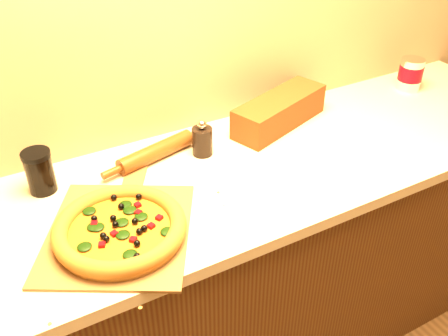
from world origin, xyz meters
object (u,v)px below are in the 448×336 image
(pizza_peel, at_px, (120,228))
(pepper_grinder, at_px, (202,140))
(dark_jar, at_px, (40,171))
(pizza, at_px, (120,229))
(rolling_pin, at_px, (156,152))
(coffee_canister, at_px, (410,74))

(pizza_peel, bearing_deg, pepper_grinder, 62.15)
(pepper_grinder, xyz_separation_m, dark_jar, (-0.52, 0.05, 0.02))
(pepper_grinder, height_order, dark_jar, dark_jar)
(pizza_peel, xyz_separation_m, pizza, (-0.01, -0.03, 0.03))
(pizza, distance_m, rolling_pin, 0.39)
(pizza, height_order, dark_jar, dark_jar)
(pizza_peel, bearing_deg, coffee_canister, 41.22)
(pizza_peel, xyz_separation_m, pepper_grinder, (0.38, 0.23, 0.05))
(pizza_peel, relative_size, pizza, 1.69)
(pepper_grinder, distance_m, dark_jar, 0.52)
(pizza_peel, xyz_separation_m, rolling_pin, (0.23, 0.28, 0.02))
(pizza_peel, relative_size, pepper_grinder, 4.66)
(rolling_pin, xyz_separation_m, coffee_canister, (1.14, -0.01, 0.04))
(rolling_pin, bearing_deg, pizza_peel, -128.93)
(pizza_peel, distance_m, coffee_canister, 1.40)
(pepper_grinder, relative_size, dark_jar, 0.95)
(pepper_grinder, distance_m, coffee_canister, 0.99)
(dark_jar, bearing_deg, pepper_grinder, -5.60)
(pizza, distance_m, coffee_canister, 1.41)
(pizza, xyz_separation_m, dark_jar, (-0.13, 0.32, 0.04))
(pizza, relative_size, rolling_pin, 0.88)
(pizza, height_order, rolling_pin, pizza)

